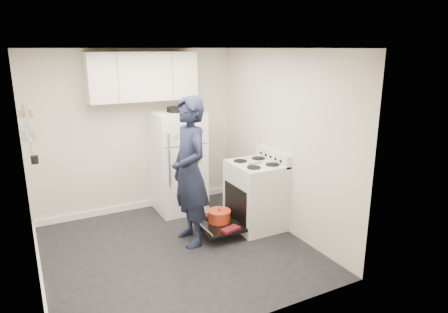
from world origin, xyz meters
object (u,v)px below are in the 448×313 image
open_oven_door (219,220)px  person (190,172)px  refrigerator (178,161)px  electric_range (255,196)px

open_oven_door → person: size_ratio=0.37×
refrigerator → electric_range: bearing=-56.6°
electric_range → open_oven_door: bearing=177.3°
open_oven_door → electric_range: bearing=-2.7°
electric_range → refrigerator: 1.36m
open_oven_door → person: (-0.43, -0.04, 0.77)m
open_oven_door → refrigerator: (-0.16, 1.07, 0.60)m
open_oven_door → person: 0.89m
person → refrigerator: bearing=166.3°
open_oven_door → person: bearing=-175.1°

